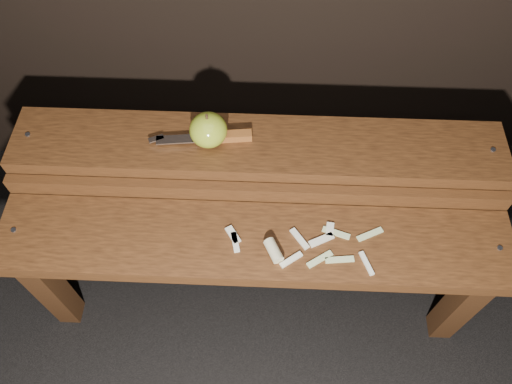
{
  "coord_description": "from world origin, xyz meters",
  "views": [
    {
      "loc": [
        0.03,
        -0.58,
        1.44
      ],
      "look_at": [
        0.0,
        0.06,
        0.45
      ],
      "focal_mm": 35.0,
      "sensor_mm": 36.0,
      "label": 1
    }
  ],
  "objects_px": {
    "apple": "(208,130)",
    "knife": "(218,137)",
    "bench_front_tier": "(254,256)",
    "bench_rear_tier": "(258,165)"
  },
  "relations": [
    {
      "from": "bench_rear_tier",
      "to": "apple",
      "type": "height_order",
      "value": "apple"
    },
    {
      "from": "bench_front_tier",
      "to": "bench_rear_tier",
      "type": "xyz_separation_m",
      "value": [
        0.0,
        0.23,
        0.06
      ]
    },
    {
      "from": "apple",
      "to": "knife",
      "type": "xyz_separation_m",
      "value": [
        0.02,
        0.0,
        -0.03
      ]
    },
    {
      "from": "bench_front_tier",
      "to": "apple",
      "type": "distance_m",
      "value": 0.32
    },
    {
      "from": "knife",
      "to": "bench_front_tier",
      "type": "bearing_deg",
      "value": -67.58
    },
    {
      "from": "bench_front_tier",
      "to": "apple",
      "type": "height_order",
      "value": "apple"
    },
    {
      "from": "bench_rear_tier",
      "to": "apple",
      "type": "bearing_deg",
      "value": 177.87
    },
    {
      "from": "bench_rear_tier",
      "to": "knife",
      "type": "height_order",
      "value": "knife"
    },
    {
      "from": "bench_front_tier",
      "to": "apple",
      "type": "bearing_deg",
      "value": 116.72
    },
    {
      "from": "apple",
      "to": "knife",
      "type": "bearing_deg",
      "value": 12.59
    }
  ]
}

